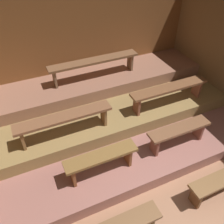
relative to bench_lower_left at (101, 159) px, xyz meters
The scene contains 10 objects.
ground 1.20m from the bench_lower_left, 37.64° to the left, with size 5.98×5.03×0.08m, color #A16D4F.
wall_back 2.96m from the bench_lower_left, 73.90° to the left, with size 5.98×0.06×2.71m, color brown.
platform_lower 1.44m from the bench_lower_left, 53.96° to the left, with size 5.18×3.27×0.27m, color #9C6359.
platform_middle 1.82m from the bench_lower_left, 63.95° to the left, with size 5.18×2.20×0.27m, color olive.
platform_upper 2.31m from the bench_lower_left, 69.84° to the left, with size 5.18×1.12×0.27m, color #9D6852.
bench_lower_left is the anchor object (origin of this frame).
bench_lower_right 1.59m from the bench_lower_left, ahead, with size 1.27×0.28×0.45m.
bench_middle_left 1.01m from the bench_lower_left, 111.54° to the left, with size 1.80×0.28×0.45m.
bench_middle_right 2.16m from the bench_lower_left, 24.73° to the left, with size 1.80×0.28×0.45m.
bench_upper_center 2.37m from the bench_lower_left, 71.33° to the left, with size 2.11×0.28×0.45m.
Camera 1 is at (-1.69, -0.92, 3.79)m, focal length 38.21 mm.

